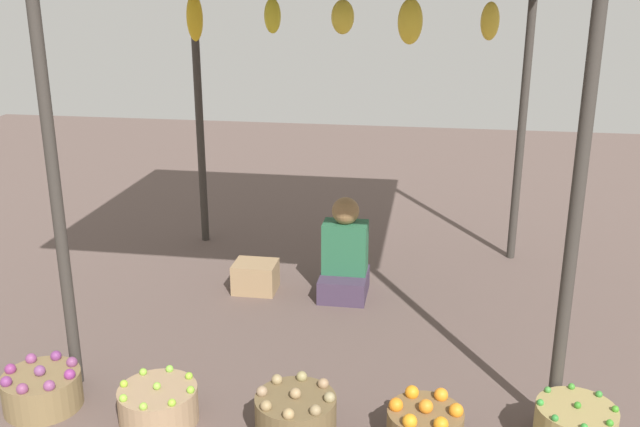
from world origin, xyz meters
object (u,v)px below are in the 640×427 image
basket_limes (158,404)px  basket_oranges (425,426)px  basket_purple_onions (42,389)px  wooden_crate_near_vendor (255,277)px  vendor_person (345,258)px  basket_potatoes (296,417)px

basket_limes → basket_oranges: bearing=0.7°
basket_oranges → basket_purple_onions: bearing=179.6°
wooden_crate_near_vendor → basket_limes: bearing=-93.3°
vendor_person → basket_potatoes: bearing=-90.5°
basket_potatoes → wooden_crate_near_vendor: bearing=110.3°
basket_purple_onions → basket_limes: 0.71m
vendor_person → basket_limes: vendor_person is taller
vendor_person → basket_potatoes: vendor_person is taller
vendor_person → basket_limes: bearing=-113.4°
basket_limes → basket_potatoes: 0.79m
basket_potatoes → basket_oranges: bearing=5.1°
basket_limes → wooden_crate_near_vendor: 1.80m
vendor_person → wooden_crate_near_vendor: size_ratio=2.35×
vendor_person → basket_potatoes: (-0.02, -1.90, -0.16)m
vendor_person → basket_oranges: size_ratio=1.94×
vendor_person → wooden_crate_near_vendor: (-0.70, -0.06, -0.18)m
vendor_person → basket_purple_onions: 2.38m
basket_limes → vendor_person: bearing=66.6°
basket_purple_onions → basket_potatoes: size_ratio=1.02×
basket_purple_onions → basket_limes: bearing=-2.5°
basket_limes → basket_potatoes: bearing=-3.1°
basket_purple_onions → basket_limes: size_ratio=1.00×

